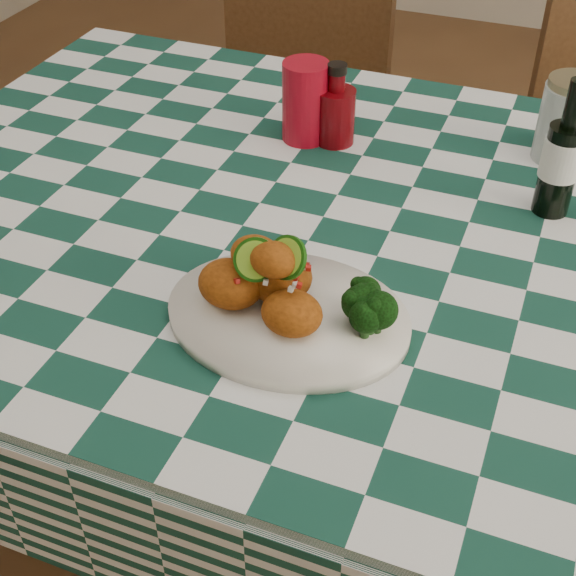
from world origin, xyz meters
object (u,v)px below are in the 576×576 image
at_px(dining_table, 372,414).
at_px(wooden_chair_left, 278,133).
at_px(plate, 288,316).
at_px(mason_jar, 569,120).
at_px(fried_chicken_pile, 277,277).
at_px(beer_bottle, 564,149).
at_px(ketchup_bottle, 336,104).
at_px(red_tumbler, 305,102).

bearing_deg(dining_table, wooden_chair_left, 122.81).
distance_m(plate, mason_jar, 0.61).
distance_m(mason_jar, wooden_chair_left, 0.88).
relative_size(plate, wooden_chair_left, 0.32).
height_order(fried_chicken_pile, beer_bottle, beer_bottle).
xyz_separation_m(plate, ketchup_bottle, (-0.10, 0.46, 0.06)).
bearing_deg(plate, mason_jar, 63.75).
xyz_separation_m(plate, fried_chicken_pile, (-0.01, 0.00, 0.06)).
xyz_separation_m(fried_chicken_pile, mason_jar, (0.28, 0.55, 0.00)).
xyz_separation_m(dining_table, fried_chicken_pile, (-0.08, -0.24, 0.46)).
relative_size(dining_table, ketchup_bottle, 11.97).
height_order(red_tumbler, mason_jar, mason_jar).
height_order(plate, fried_chicken_pile, fried_chicken_pile).
distance_m(fried_chicken_pile, mason_jar, 0.62).
distance_m(fried_chicken_pile, beer_bottle, 0.48).
distance_m(red_tumbler, wooden_chair_left, 0.69).
xyz_separation_m(dining_table, wooden_chair_left, (-0.47, 0.74, 0.09)).
distance_m(mason_jar, beer_bottle, 0.17).
distance_m(plate, beer_bottle, 0.48).
bearing_deg(beer_bottle, plate, -125.73).
bearing_deg(ketchup_bottle, fried_chicken_pile, -79.97).
bearing_deg(ketchup_bottle, wooden_chair_left, 121.44).
distance_m(red_tumbler, beer_bottle, 0.43).
relative_size(beer_bottle, wooden_chair_left, 0.21).
height_order(fried_chicken_pile, wooden_chair_left, wooden_chair_left).
xyz_separation_m(mason_jar, wooden_chair_left, (-0.68, 0.43, -0.37)).
distance_m(dining_table, beer_bottle, 0.56).
xyz_separation_m(ketchup_bottle, mason_jar, (0.37, 0.08, -0.00)).
bearing_deg(wooden_chair_left, red_tumbler, -63.13).
height_order(dining_table, plate, plate).
xyz_separation_m(dining_table, mason_jar, (0.20, 0.31, 0.46)).
xyz_separation_m(mason_jar, beer_bottle, (0.00, -0.17, 0.04)).
relative_size(plate, mason_jar, 2.25).
bearing_deg(ketchup_bottle, dining_table, -54.22).
distance_m(dining_table, plate, 0.47).
bearing_deg(fried_chicken_pile, red_tumbler, 106.28).
bearing_deg(red_tumbler, wooden_chair_left, 116.74).
bearing_deg(ketchup_bottle, mason_jar, 12.90).
distance_m(plate, red_tumbler, 0.48).
bearing_deg(fried_chicken_pile, wooden_chair_left, 112.05).
xyz_separation_m(dining_table, ketchup_bottle, (-0.16, 0.22, 0.46)).
height_order(plate, red_tumbler, red_tumbler).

